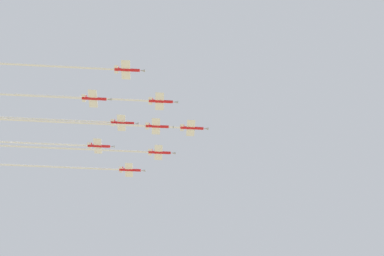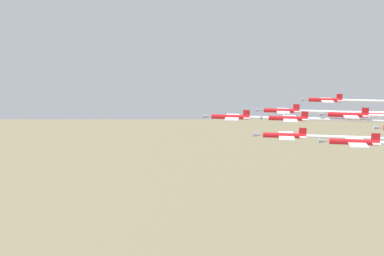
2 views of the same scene
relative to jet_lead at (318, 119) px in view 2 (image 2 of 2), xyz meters
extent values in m
cylinder|color=red|center=(16.70, -16.34, 0.00)|extent=(8.21, 8.07, 1.25)
cone|color=#9EA3AD|center=(21.19, -20.73, 0.00)|extent=(2.46, 2.45, 1.19)
cube|color=white|center=(16.30, -15.94, -0.06)|extent=(8.99, 9.07, 0.21)
cube|color=white|center=(13.49, -13.20, 0.00)|extent=(3.85, 3.89, 0.21)
cube|color=red|center=(13.56, -13.26, 1.02)|extent=(1.43, 1.41, 2.05)
cylinder|color=white|center=(-9.70, 9.49, 0.00)|extent=(46.09, 45.12, 0.88)
cylinder|color=red|center=(16.48, 3.66, -1.42)|extent=(8.21, 8.07, 1.25)
cone|color=#9EA3AD|center=(20.97, -0.72, -1.42)|extent=(2.46, 2.45, 1.19)
cube|color=white|center=(16.08, 4.06, -1.48)|extent=(8.99, 9.07, 0.21)
cube|color=white|center=(13.27, 6.80, -1.42)|extent=(3.85, 3.89, 0.21)
cube|color=red|center=(13.34, 6.74, -0.40)|extent=(1.43, 1.41, 2.05)
cylinder|color=red|center=(-3.30, -16.56, -0.52)|extent=(8.21, 8.07, 1.25)
cone|color=#9EA3AD|center=(1.18, -20.95, -0.52)|extent=(2.46, 2.45, 1.19)
cube|color=white|center=(-3.71, -16.16, -0.58)|extent=(8.99, 9.07, 0.21)
cube|color=white|center=(-6.51, -13.42, -0.52)|extent=(3.85, 3.89, 0.21)
cube|color=red|center=(-6.45, -13.48, 0.50)|extent=(1.43, 1.41, 2.05)
cylinder|color=red|center=(5.58, -5.46, 0.03)|extent=(8.21, 8.07, 1.25)
cone|color=#9EA3AD|center=(10.06, -9.84, 0.03)|extent=(2.46, 2.45, 1.19)
cube|color=white|center=(5.17, -5.06, -0.02)|extent=(8.99, 9.07, 0.21)
cube|color=white|center=(2.37, -2.32, 0.03)|extent=(3.85, 3.89, 0.21)
cube|color=red|center=(2.43, -2.38, 1.06)|extent=(1.43, 1.41, 2.05)
cylinder|color=red|center=(16.26, 23.67, 0.96)|extent=(8.21, 8.07, 1.25)
cone|color=#9EA3AD|center=(20.75, 19.28, 0.96)|extent=(2.46, 2.45, 1.19)
cube|color=white|center=(15.86, 24.07, 0.90)|extent=(8.99, 9.07, 0.21)
cube|color=white|center=(13.05, 26.81, 0.96)|extent=(3.85, 3.89, 0.21)
cube|color=red|center=(13.12, 26.74, 1.99)|extent=(1.43, 1.41, 2.05)
cylinder|color=red|center=(-23.30, -16.78, 0.67)|extent=(8.21, 8.07, 1.25)
cone|color=#9EA3AD|center=(-18.82, -21.16, 0.67)|extent=(2.46, 2.45, 1.19)
cube|color=white|center=(-23.71, -16.38, 0.62)|extent=(8.99, 9.07, 0.21)
cube|color=white|center=(-26.52, -13.64, 0.67)|extent=(3.85, 3.89, 0.21)
cube|color=red|center=(-26.45, -13.70, 1.70)|extent=(1.43, 1.41, 2.05)
cylinder|color=red|center=(-5.54, 5.42, 1.42)|extent=(8.21, 8.07, 1.25)
cone|color=#9EA3AD|center=(-1.06, 1.04, 1.42)|extent=(2.46, 2.45, 1.19)
cube|color=white|center=(-5.95, 5.82, 1.37)|extent=(8.99, 9.07, 0.21)
cube|color=white|center=(-8.75, 8.56, 1.42)|extent=(3.85, 3.89, 0.21)
cube|color=red|center=(-8.69, 8.50, 2.45)|extent=(1.43, 1.41, 2.05)
cone|color=#9EA3AD|center=(0.74, 19.06, 1.21)|extent=(2.46, 2.45, 1.19)
cylinder|color=red|center=(-23.52, 3.22, -0.87)|extent=(8.21, 8.07, 1.25)
cone|color=#9EA3AD|center=(-19.04, -1.16, -0.87)|extent=(2.46, 2.45, 1.19)
cube|color=white|center=(-23.93, 3.62, -0.93)|extent=(8.99, 9.07, 0.21)
camera|label=1|loc=(-82.90, -106.95, -170.49)|focal=45.50mm
camera|label=2|loc=(108.15, 90.05, 28.11)|focal=48.86mm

